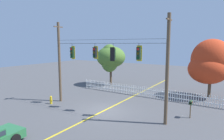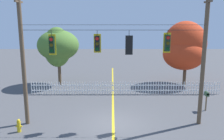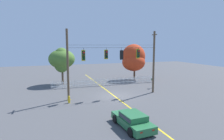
# 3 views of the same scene
# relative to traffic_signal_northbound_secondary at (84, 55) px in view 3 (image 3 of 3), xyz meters

# --- Properties ---
(ground) EXTENTS (80.00, 80.00, 0.00)m
(ground) POSITION_rel_traffic_signal_northbound_secondary_xyz_m (3.64, -0.01, -5.00)
(ground) COLOR #4C4C4F
(lane_centerline_stripe) EXTENTS (0.16, 36.00, 0.01)m
(lane_centerline_stripe) POSITION_rel_traffic_signal_northbound_secondary_xyz_m (3.64, -0.01, -4.99)
(lane_centerline_stripe) COLOR gold
(lane_centerline_stripe) RESTS_ON ground
(signal_support_span) EXTENTS (11.11, 1.10, 7.92)m
(signal_support_span) POSITION_rel_traffic_signal_northbound_secondary_xyz_m (3.64, -0.01, -0.94)
(signal_support_span) COLOR brown
(signal_support_span) RESTS_ON ground
(traffic_signal_northbound_secondary) EXTENTS (0.43, 0.38, 1.49)m
(traffic_signal_northbound_secondary) POSITION_rel_traffic_signal_northbound_secondary_xyz_m (0.00, 0.00, 0.00)
(traffic_signal_northbound_secondary) COLOR black
(traffic_signal_southbound_primary) EXTENTS (0.43, 0.38, 1.35)m
(traffic_signal_southbound_primary) POSITION_rel_traffic_signal_northbound_secondary_xyz_m (2.69, -0.00, 0.08)
(traffic_signal_southbound_primary) COLOR black
(traffic_signal_northbound_primary) EXTENTS (0.43, 0.38, 1.44)m
(traffic_signal_northbound_primary) POSITION_rel_traffic_signal_northbound_secondary_xyz_m (4.57, -0.02, -0.01)
(traffic_signal_northbound_primary) COLOR black
(traffic_signal_eastbound_side) EXTENTS (0.43, 0.38, 1.36)m
(traffic_signal_eastbound_side) POSITION_rel_traffic_signal_northbound_secondary_xyz_m (6.85, -0.00, 0.11)
(traffic_signal_eastbound_side) COLOR black
(white_picket_fence) EXTENTS (16.61, 0.06, 1.13)m
(white_picket_fence) POSITION_rel_traffic_signal_northbound_secondary_xyz_m (4.75, 6.15, -4.43)
(white_picket_fence) COLOR white
(white_picket_fence) RESTS_ON ground
(autumn_maple_near_fence) EXTENTS (4.05, 3.99, 5.78)m
(autumn_maple_near_fence) POSITION_rel_traffic_signal_northbound_secondary_xyz_m (-1.74, 9.27, -1.06)
(autumn_maple_near_fence) COLOR brown
(autumn_maple_near_fence) RESTS_ON ground
(autumn_maple_mid) EXTENTS (4.35, 4.51, 6.35)m
(autumn_maple_mid) POSITION_rel_traffic_signal_northbound_secondary_xyz_m (10.84, 9.52, -1.18)
(autumn_maple_mid) COLOR brown
(autumn_maple_mid) RESTS_ON ground
(parked_car) EXTENTS (2.10, 4.18, 1.15)m
(parked_car) POSITION_rel_traffic_signal_northbound_secondary_xyz_m (1.92, -8.98, -4.39)
(parked_car) COLOR #286B3D
(parked_car) RESTS_ON ground
(fire_hydrant) EXTENTS (0.38, 0.22, 0.79)m
(fire_hydrant) POSITION_rel_traffic_signal_northbound_secondary_xyz_m (-1.88, -1.18, -4.61)
(fire_hydrant) COLOR gold
(fire_hydrant) RESTS_ON ground
(roadside_mailbox) EXTENTS (0.25, 0.44, 1.42)m
(roadside_mailbox) POSITION_rel_traffic_signal_northbound_secondary_xyz_m (10.35, 2.22, -3.84)
(roadside_mailbox) COLOR brown
(roadside_mailbox) RESTS_ON ground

